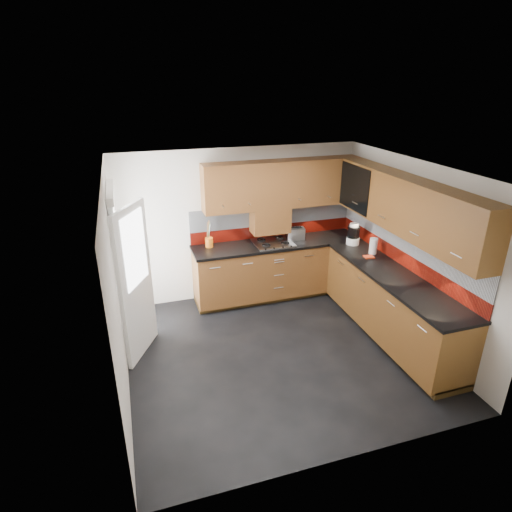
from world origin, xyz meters
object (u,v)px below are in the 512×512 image
object	(u,v)px
toaster	(296,234)
food_processor	(353,235)
gas_hob	(273,243)
utensil_pot	(209,241)

from	to	relation	value
toaster	food_processor	bearing A→B (deg)	-31.35
gas_hob	toaster	size ratio (longest dim) A/B	2.00
gas_hob	toaster	world-z (taller)	toaster
utensil_pot	toaster	xyz separation A→B (m)	(1.39, -0.09, 0.00)
gas_hob	toaster	bearing A→B (deg)	11.08
utensil_pot	food_processor	distance (m)	2.23
gas_hob	food_processor	world-z (taller)	food_processor
gas_hob	utensil_pot	bearing A→B (deg)	170.23
gas_hob	utensil_pot	world-z (taller)	utensil_pot
utensil_pot	food_processor	xyz separation A→B (m)	(2.16, -0.56, 0.06)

